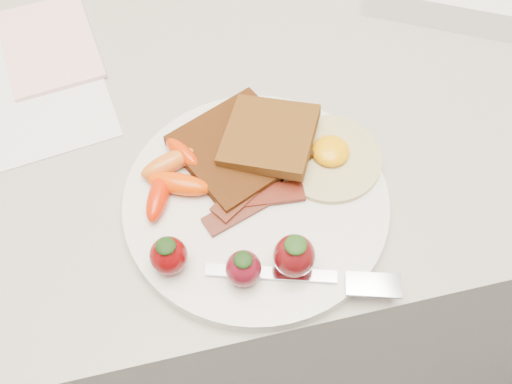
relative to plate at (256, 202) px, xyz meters
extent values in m
cube|color=gray|center=(0.01, 0.16, -0.46)|extent=(2.00, 0.60, 0.90)
cylinder|color=silver|center=(0.00, 0.00, 0.00)|extent=(0.27, 0.27, 0.02)
cube|color=black|center=(-0.01, 0.06, 0.02)|extent=(0.15, 0.15, 0.01)
cube|color=#391605|center=(0.03, 0.06, 0.03)|extent=(0.12, 0.12, 0.02)
cylinder|color=beige|center=(0.09, 0.03, 0.01)|extent=(0.14, 0.14, 0.01)
ellipsoid|color=#FAA000|center=(0.09, 0.03, 0.02)|extent=(0.05, 0.05, 0.02)
cube|color=#3E0C0A|center=(-0.01, -0.01, 0.01)|extent=(0.09, 0.05, 0.00)
cube|color=#4C160D|center=(0.00, 0.00, 0.01)|extent=(0.09, 0.03, 0.00)
cube|color=#3E1607|center=(0.00, 0.01, 0.02)|extent=(0.09, 0.07, 0.00)
ellipsoid|color=orange|center=(-0.08, 0.05, 0.02)|extent=(0.07, 0.04, 0.02)
ellipsoid|color=#E63F00|center=(-0.07, 0.03, 0.02)|extent=(0.07, 0.05, 0.02)
ellipsoid|color=red|center=(-0.10, 0.02, 0.02)|extent=(0.04, 0.06, 0.02)
ellipsoid|color=red|center=(-0.06, 0.06, 0.02)|extent=(0.04, 0.05, 0.02)
ellipsoid|color=#650406|center=(-0.09, -0.05, 0.03)|extent=(0.04, 0.04, 0.04)
ellipsoid|color=black|center=(-0.09, -0.05, 0.05)|extent=(0.02, 0.02, 0.01)
ellipsoid|color=maroon|center=(-0.03, -0.08, 0.03)|extent=(0.03, 0.03, 0.04)
ellipsoid|color=black|center=(-0.03, -0.08, 0.05)|extent=(0.02, 0.02, 0.01)
ellipsoid|color=#57090C|center=(0.02, -0.08, 0.03)|extent=(0.04, 0.04, 0.04)
ellipsoid|color=#1A3B10|center=(0.02, -0.08, 0.05)|extent=(0.02, 0.02, 0.01)
cube|color=white|center=(-0.01, -0.09, 0.01)|extent=(0.12, 0.05, 0.00)
cube|color=silver|center=(0.08, -0.12, 0.01)|extent=(0.06, 0.04, 0.00)
cube|color=white|center=(-0.24, 0.23, -0.01)|extent=(0.22, 0.28, 0.00)
cube|color=#F9BCBC|center=(-0.20, 0.28, 0.00)|extent=(0.13, 0.17, 0.01)
camera|label=1|loc=(-0.07, -0.29, 0.50)|focal=40.00mm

